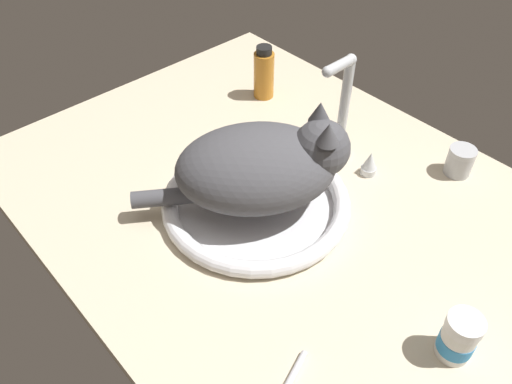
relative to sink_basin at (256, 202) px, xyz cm
name	(u,v)px	position (x,y,z in cm)	size (l,w,h in cm)	color
countertop	(286,207)	(2.78, 5.37, -2.93)	(115.55, 83.92, 3.00)	beige
sink_basin	(256,202)	(0.00, 0.00, 0.00)	(35.96, 35.96, 3.19)	white
faucet	(340,122)	(0.00, 23.18, 7.47)	(19.73, 9.52, 23.79)	silver
cat	(267,165)	(1.12, 1.62, 9.00)	(33.48, 37.63, 17.68)	#4C4C51
pill_bottle	(458,338)	(42.30, 1.18, 2.53)	(5.38, 5.38, 8.53)	white
metal_jar	(460,161)	(20.39, 37.50, 1.62)	(5.44, 5.44, 6.08)	#B2B5BA
amber_bottle	(264,73)	(-27.52, 27.50, 4.78)	(4.92, 4.92, 13.16)	#C67A23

